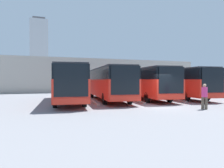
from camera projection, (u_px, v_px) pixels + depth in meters
ground_plane at (161, 107)px, 16.61m from camera, size 600.00×600.00×0.00m
bus_0 at (176, 82)px, 24.70m from camera, size 3.99×12.50×3.22m
curb_divider_0 at (171, 99)px, 22.32m from camera, size 0.94×5.66×0.15m
bus_1 at (143, 82)px, 23.50m from camera, size 3.99×12.50×3.22m
curb_divider_1 at (134, 100)px, 21.12m from camera, size 0.94×5.66×0.15m
bus_2 at (108, 82)px, 21.99m from camera, size 3.99×12.50×3.22m
curb_divider_2 at (93, 102)px, 19.61m from camera, size 0.94×5.66×0.15m
bus_3 at (68, 83)px, 19.95m from camera, size 3.99×12.50×3.22m
pedestrian at (204, 96)px, 15.09m from camera, size 0.55×0.55×1.77m
station_building at (84, 76)px, 41.02m from camera, size 41.39×12.46×5.73m
office_tower at (39, 51)px, 227.13m from camera, size 17.78×17.78×66.58m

